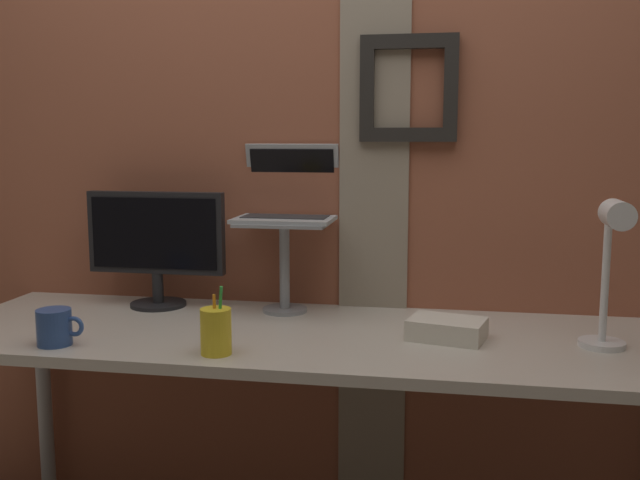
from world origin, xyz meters
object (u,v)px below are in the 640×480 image
object	(u,v)px
laptop	(289,197)
pen_cup	(216,331)
coffee_mug	(55,327)
monitor	(156,239)
desk_lamp	(611,258)

from	to	relation	value
laptop	pen_cup	distance (m)	0.62
laptop	coffee_mug	world-z (taller)	laptop
monitor	laptop	bearing A→B (deg)	9.65
laptop	coffee_mug	size ratio (longest dim) A/B	2.34
desk_lamp	laptop	bearing A→B (deg)	159.08
coffee_mug	laptop	bearing A→B (deg)	46.24
laptop	desk_lamp	bearing A→B (deg)	-20.92
laptop	pen_cup	xyz separation A→B (m)	(-0.07, -0.54, -0.30)
laptop	desk_lamp	distance (m)	0.98
laptop	desk_lamp	world-z (taller)	laptop
pen_cup	coffee_mug	world-z (taller)	pen_cup
coffee_mug	pen_cup	bearing A→B (deg)	0.03
desk_lamp	coffee_mug	bearing A→B (deg)	-172.37
laptop	pen_cup	world-z (taller)	laptop
pen_cup	coffee_mug	size ratio (longest dim) A/B	1.36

